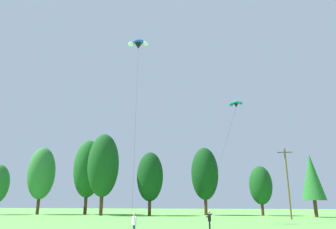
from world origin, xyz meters
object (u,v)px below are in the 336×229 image
(kite_flyer_near, at_px, (134,223))
(utility_pole, at_px, (288,181))
(parafoil_kite_high_blue_white, at_px, (138,44))
(kite_flyer_mid, at_px, (209,219))
(parafoil_kite_mid_teal, at_px, (236,104))

(kite_flyer_near, bearing_deg, utility_pole, 60.25)
(utility_pole, distance_m, kite_flyer_near, 31.62)
(utility_pole, distance_m, parafoil_kite_high_blue_white, 29.59)
(kite_flyer_near, bearing_deg, kite_flyer_mid, 49.05)
(utility_pole, xyz_separation_m, kite_flyer_near, (-15.54, -27.18, -4.43))
(parafoil_kite_high_blue_white, height_order, parafoil_kite_mid_teal, parafoil_kite_high_blue_white)
(kite_flyer_near, height_order, parafoil_kite_high_blue_white, parafoil_kite_high_blue_white)
(kite_flyer_mid, height_order, parafoil_kite_mid_teal, parafoil_kite_mid_teal)
(utility_pole, bearing_deg, kite_flyer_mid, -116.22)
(kite_flyer_mid, bearing_deg, kite_flyer_near, -130.95)
(parafoil_kite_mid_teal, bearing_deg, parafoil_kite_high_blue_white, -139.11)
(parafoil_kite_mid_teal, bearing_deg, utility_pole, 3.29)
(kite_flyer_near, height_order, kite_flyer_mid, same)
(utility_pole, height_order, parafoil_kite_mid_teal, parafoil_kite_mid_teal)
(utility_pole, distance_m, parafoil_kite_mid_teal, 14.03)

